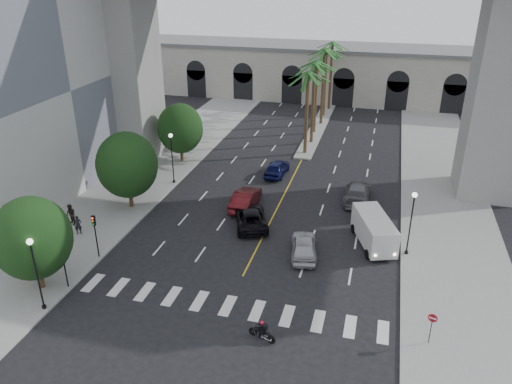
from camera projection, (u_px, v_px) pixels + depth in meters
The scene contains 29 objects.
ground at pixel (235, 292), 34.20m from camera, with size 140.00×140.00×0.00m, color black.
sidewalk_left at pixel (138, 183), 50.82m from camera, with size 8.00×100.00×0.15m, color gray.
sidewalk_right at pixel (448, 219), 43.80m from camera, with size 8.00×100.00×0.15m, color gray.
median at pixel (317, 128), 67.45m from camera, with size 2.00×24.00×0.20m, color gray.
pier_building at pixel (335, 72), 80.58m from camera, with size 71.00×10.50×8.50m.
palm_a at pixel (308, 76), 54.89m from camera, with size 3.20×3.20×10.30m.
palm_b at pixel (315, 67), 58.26m from camera, with size 3.20×3.20×10.60m.
palm_c at pixel (317, 65), 62.02m from camera, with size 3.20×3.20×10.10m.
palm_d at pixel (325, 54), 65.14m from camera, with size 3.20×3.20×10.90m.
palm_e at pixel (327, 52), 68.89m from camera, with size 3.20×3.20×10.40m.
palm_f at pixel (333, 46), 72.21m from camera, with size 3.20×3.20×10.70m.
street_tree_near at pixel (32, 238), 32.92m from camera, with size 5.20×5.20×6.89m.
street_tree_mid at pixel (127, 165), 44.23m from camera, with size 5.44×5.44×7.21m.
street_tree_far at pixel (180, 128), 54.87m from camera, with size 5.04×5.04×6.68m.
lamp_post_left_near at pixel (36, 268), 31.13m from camera, with size 0.40×0.40×5.35m.
lamp_post_left_far at pixel (172, 154), 49.52m from camera, with size 0.40×0.40×5.35m.
lamp_post_right at pixel (411, 218), 37.18m from camera, with size 0.40×0.40×5.35m.
traffic_signal_near at pixel (63, 257), 33.59m from camera, with size 0.25×0.18×3.65m.
traffic_signal_far at pixel (95, 229), 37.10m from camera, with size 0.25×0.18×3.65m.
motorcycle_rider at pixel (263, 331), 29.72m from camera, with size 1.79×0.71×1.34m.
car_a at pixel (304, 246), 38.23m from camera, with size 1.92×4.78×1.63m, color #ADAEB2.
car_b at pixel (246, 199), 45.64m from camera, with size 1.82×5.22×1.72m, color #460E10.
car_c at pixel (251, 217), 42.60m from camera, with size 2.56×5.55×1.54m, color black.
car_d at pixel (357, 193), 46.95m from camera, with size 2.34×5.76×1.67m, color slate.
car_e at pixel (277, 168), 52.62m from camera, with size 1.88×4.66×1.59m, color #0E1242.
cargo_van at pixel (374, 230), 39.41m from camera, with size 3.95×6.06×2.42m.
pedestrian_a at pixel (78, 225), 40.97m from camera, with size 0.58×0.38×1.59m, color black.
pedestrian_b at pixel (71, 215), 42.33m from camera, with size 0.91×0.71×1.87m, color black.
do_not_enter_sign at pixel (432, 323), 28.85m from camera, with size 0.54×0.17×2.25m.
Camera 1 is at (8.68, -26.77, 20.68)m, focal length 35.00 mm.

